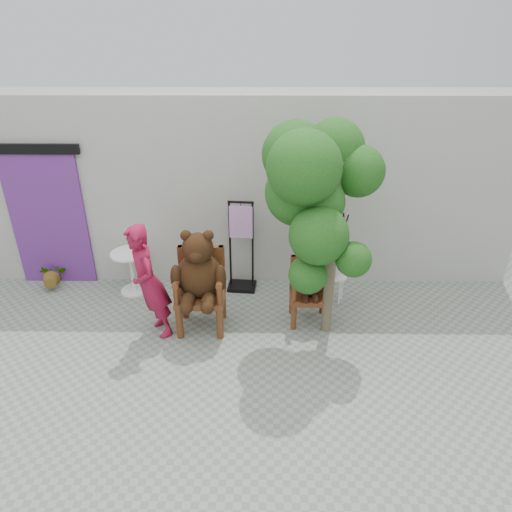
# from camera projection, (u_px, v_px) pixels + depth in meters

# --- Properties ---
(ground_plane) EXTENTS (60.00, 60.00, 0.00)m
(ground_plane) POSITION_uv_depth(u_px,v_px,m) (227.00, 388.00, 5.45)
(ground_plane) COLOR gray
(ground_plane) RESTS_ON ground
(back_wall) EXTENTS (9.00, 1.00, 3.00)m
(back_wall) POSITION_uv_depth(u_px,v_px,m) (237.00, 187.00, 7.54)
(back_wall) COLOR #ADABA2
(back_wall) RESTS_ON ground
(doorway) EXTENTS (1.40, 0.11, 2.33)m
(doorway) POSITION_uv_depth(u_px,v_px,m) (48.00, 216.00, 7.26)
(doorway) COLOR #61297C
(doorway) RESTS_ON ground
(chair_big) EXTENTS (0.75, 0.79, 1.51)m
(chair_big) POSITION_uv_depth(u_px,v_px,m) (199.00, 275.00, 6.20)
(chair_big) COLOR #4B2510
(chair_big) RESTS_ON ground
(chair_small) EXTENTS (0.55, 0.51, 0.96)m
(chair_small) POSITION_uv_depth(u_px,v_px,m) (310.00, 286.00, 6.49)
(chair_small) COLOR #4B2510
(chair_small) RESTS_ON ground
(person) EXTENTS (0.65, 0.72, 1.66)m
(person) POSITION_uv_depth(u_px,v_px,m) (149.00, 282.00, 6.05)
(person) COLOR maroon
(person) RESTS_ON ground
(cafe_table) EXTENTS (0.60, 0.60, 0.70)m
(cafe_table) POSITION_uv_depth(u_px,v_px,m) (132.00, 267.00, 7.26)
(cafe_table) COLOR white
(cafe_table) RESTS_ON ground
(display_stand) EXTENTS (0.48, 0.39, 1.51)m
(display_stand) POSITION_uv_depth(u_px,v_px,m) (242.00, 256.00, 7.28)
(display_stand) COLOR black
(display_stand) RESTS_ON ground
(stool_bucket) EXTENTS (0.32, 0.32, 1.45)m
(stool_bucket) POSITION_uv_depth(u_px,v_px,m) (337.00, 265.00, 6.91)
(stool_bucket) COLOR white
(stool_bucket) RESTS_ON ground
(tree) EXTENTS (1.52, 1.53, 2.88)m
(tree) POSITION_uv_depth(u_px,v_px,m) (314.00, 184.00, 5.54)
(tree) COLOR #483E2B
(tree) RESTS_ON ground
(potted_plant) EXTENTS (0.49, 0.45, 0.45)m
(potted_plant) POSITION_uv_depth(u_px,v_px,m) (52.00, 275.00, 7.48)
(potted_plant) COLOR #113B10
(potted_plant) RESTS_ON ground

